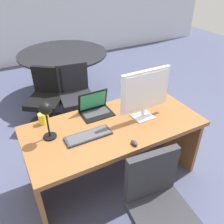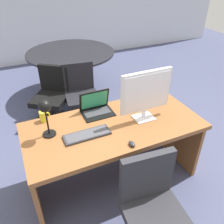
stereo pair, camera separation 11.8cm
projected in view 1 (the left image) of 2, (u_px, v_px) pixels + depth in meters
name	position (u px, v px, depth m)	size (l,w,h in m)	color
ground	(70.00, 113.00, 3.77)	(12.00, 12.00, 0.00)	#474C6B
desk	(112.00, 137.00, 2.40)	(1.72, 0.82, 0.74)	brown
monitor	(145.00, 92.00, 2.20)	(0.52, 0.16, 0.51)	silver
laptop	(95.00, 106.00, 2.41)	(0.32, 0.24, 0.23)	black
keyboard	(89.00, 136.00, 2.10)	(0.43, 0.15, 0.02)	#2D2D33
mouse	(134.00, 143.00, 2.00)	(0.04, 0.08, 0.04)	#2D2D33
desk_lamp	(46.00, 113.00, 1.93)	(0.12, 0.14, 0.38)	black
coffee_mug	(43.00, 119.00, 2.24)	(0.10, 0.07, 0.11)	yellow
office_chair	(158.00, 215.00, 1.87)	(0.56, 0.56, 0.90)	black
meeting_table	(64.00, 63.00, 3.98)	(1.47, 1.47, 0.79)	black
meeting_chair_near	(47.00, 103.00, 3.38)	(0.64, 0.65, 0.83)	black
meeting_chair_far	(77.00, 101.00, 3.41)	(0.56, 0.56, 0.87)	black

